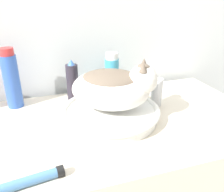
% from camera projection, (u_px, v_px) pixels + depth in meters
% --- Properties ---
extents(wall_back, '(8.00, 0.05, 2.40)m').
position_uv_depth(wall_back, '(83.00, 17.00, 1.02)').
color(wall_back, silver).
rests_on(wall_back, ground_plane).
extents(sink_basin, '(0.35, 0.35, 0.05)m').
position_uv_depth(sink_basin, '(111.00, 112.00, 0.86)').
color(sink_basin, white).
rests_on(sink_basin, vanity_counter).
extents(cat, '(0.33, 0.37, 0.18)m').
position_uv_depth(cat, '(114.00, 86.00, 0.81)').
color(cat, silver).
rests_on(cat, sink_basin).
extents(faucet, '(0.13, 0.06, 0.14)m').
position_uv_depth(faucet, '(155.00, 90.00, 0.93)').
color(faucet, silver).
rests_on(faucet, vanity_counter).
extents(hairspray_can_black, '(0.05, 0.05, 0.17)m').
position_uv_depth(hairspray_can_black, '(72.00, 81.00, 0.99)').
color(hairspray_can_black, '#28232D').
rests_on(hairspray_can_black, vanity_counter).
extents(shampoo_bottle_tall, '(0.06, 0.06, 0.24)m').
position_uv_depth(shampoo_bottle_tall, '(11.00, 79.00, 0.91)').
color(shampoo_bottle_tall, '#335BB7').
rests_on(shampoo_bottle_tall, vanity_counter).
extents(mouthwash_bottle, '(0.06, 0.06, 0.19)m').
position_uv_depth(mouthwash_bottle, '(112.00, 75.00, 1.04)').
color(mouthwash_bottle, teal).
rests_on(mouthwash_bottle, vanity_counter).
extents(cream_tube, '(0.16, 0.05, 0.03)m').
position_uv_depth(cream_tube, '(32.00, 180.00, 0.57)').
color(cream_tube, '#4C7FB2').
rests_on(cream_tube, vanity_counter).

